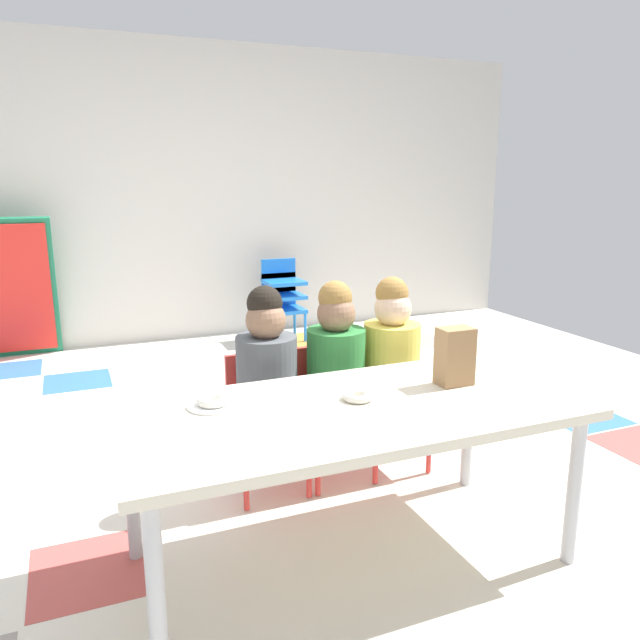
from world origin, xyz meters
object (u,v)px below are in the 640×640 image
(craft_table, at_px, (352,420))
(donut_powdered_on_plate, at_px, (213,400))
(kid_chair_blue_stack, at_px, (282,293))
(paper_bag_brown, at_px, (455,356))
(paper_plate_near_edge, at_px, (213,405))
(seated_child_near_camera, at_px, (266,371))
(donut_powdered_loose, at_px, (358,396))
(seated_child_middle_seat, at_px, (335,363))
(seated_child_far_right, at_px, (391,356))

(craft_table, xyz_separation_m, donut_powdered_on_plate, (-0.45, 0.17, 0.07))
(kid_chair_blue_stack, distance_m, paper_bag_brown, 3.07)
(craft_table, distance_m, paper_plate_near_edge, 0.48)
(seated_child_near_camera, height_order, donut_powdered_loose, seated_child_near_camera)
(paper_plate_near_edge, bearing_deg, kid_chair_blue_stack, 66.71)
(craft_table, distance_m, paper_bag_brown, 0.48)
(donut_powdered_loose, bearing_deg, donut_powdered_on_plate, 164.93)
(seated_child_middle_seat, bearing_deg, seated_child_far_right, 0.00)
(seated_child_near_camera, xyz_separation_m, seated_child_far_right, (0.60, 0.00, 0.00))
(paper_plate_near_edge, xyz_separation_m, donut_powdered_on_plate, (0.00, 0.00, 0.02))
(kid_chair_blue_stack, relative_size, paper_bag_brown, 3.09)
(paper_bag_brown, bearing_deg, donut_powdered_loose, -178.02)
(seated_child_far_right, height_order, donut_powdered_loose, seated_child_far_right)
(seated_child_middle_seat, relative_size, donut_powdered_loose, 8.28)
(kid_chair_blue_stack, height_order, donut_powdered_loose, kid_chair_blue_stack)
(paper_bag_brown, xyz_separation_m, donut_powdered_loose, (-0.41, -0.01, -0.10))
(paper_bag_brown, bearing_deg, craft_table, -172.87)
(seated_child_near_camera, bearing_deg, kid_chair_blue_stack, 69.50)
(donut_powdered_loose, bearing_deg, seated_child_far_right, 51.76)
(seated_child_middle_seat, relative_size, paper_bag_brown, 4.17)
(craft_table, height_order, seated_child_near_camera, seated_child_near_camera)
(seated_child_far_right, distance_m, donut_powdered_loose, 0.71)
(seated_child_middle_seat, relative_size, seated_child_far_right, 1.00)
(seated_child_near_camera, distance_m, seated_child_far_right, 0.60)
(paper_bag_brown, distance_m, donut_powdered_on_plate, 0.91)
(kid_chair_blue_stack, bearing_deg, paper_bag_brown, -96.71)
(seated_child_near_camera, distance_m, donut_powdered_loose, 0.59)
(seated_child_near_camera, bearing_deg, seated_child_middle_seat, 0.00)
(seated_child_far_right, bearing_deg, kid_chair_blue_stack, 82.53)
(kid_chair_blue_stack, relative_size, paper_plate_near_edge, 3.78)
(seated_child_near_camera, height_order, paper_bag_brown, seated_child_near_camera)
(seated_child_far_right, bearing_deg, donut_powdered_loose, -128.24)
(seated_child_middle_seat, bearing_deg, paper_plate_near_edge, -146.46)
(paper_bag_brown, height_order, donut_powdered_loose, paper_bag_brown)
(craft_table, height_order, kid_chair_blue_stack, kid_chair_blue_stack)
(seated_child_far_right, bearing_deg, paper_bag_brown, -93.25)
(paper_plate_near_edge, bearing_deg, seated_child_near_camera, 52.82)
(donut_powdered_on_plate, bearing_deg, craft_table, -21.26)
(kid_chair_blue_stack, distance_m, donut_powdered_loose, 3.15)
(seated_child_near_camera, distance_m, paper_plate_near_edge, 0.54)
(seated_child_far_right, xyz_separation_m, paper_bag_brown, (-0.03, -0.55, 0.15))
(seated_child_middle_seat, distance_m, paper_plate_near_edge, 0.78)
(paper_bag_brown, relative_size, donut_powdered_on_plate, 1.98)
(donut_powdered_loose, bearing_deg, seated_child_near_camera, 106.12)
(donut_powdered_loose, bearing_deg, kid_chair_blue_stack, 75.86)
(kid_chair_blue_stack, relative_size, donut_powdered_loose, 6.14)
(paper_bag_brown, bearing_deg, donut_powdered_on_plate, 172.57)
(kid_chair_blue_stack, bearing_deg, donut_powdered_loose, -104.14)
(craft_table, relative_size, kid_chair_blue_stack, 2.36)
(seated_child_near_camera, relative_size, seated_child_middle_seat, 1.00)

